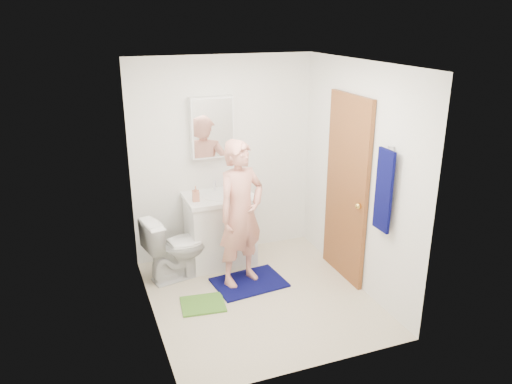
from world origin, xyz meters
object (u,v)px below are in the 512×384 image
at_px(soap_dispenser, 196,194).
at_px(man, 241,214).
at_px(towel, 384,191).
at_px(toothbrush_cup, 234,187).
at_px(vanity_cabinet, 220,231).
at_px(medicine_cabinet, 212,127).
at_px(toilet, 177,247).

height_order(soap_dispenser, man, man).
xyz_separation_m(towel, toothbrush_cup, (-0.97, 1.57, -0.35)).
distance_m(vanity_cabinet, medicine_cabinet, 1.22).
height_order(vanity_cabinet, soap_dispenser, soap_dispenser).
xyz_separation_m(medicine_cabinet, man, (0.07, -0.78, -0.78)).
bearing_deg(toothbrush_cup, vanity_cabinet, -156.42).
relative_size(towel, toilet, 1.08).
relative_size(soap_dispenser, man, 0.11).
height_order(toilet, toothbrush_cup, toothbrush_cup).
bearing_deg(towel, man, 139.92).
height_order(toilet, man, man).
xyz_separation_m(soap_dispenser, toothbrush_cup, (0.50, 0.18, -0.03)).
relative_size(medicine_cabinet, towel, 0.87).
bearing_deg(medicine_cabinet, toilet, -143.56).
relative_size(toilet, toothbrush_cup, 5.55).
bearing_deg(vanity_cabinet, medicine_cabinet, 90.00).
distance_m(toilet, toothbrush_cup, 0.97).
bearing_deg(vanity_cabinet, man, -82.47).
distance_m(toilet, man, 0.86).
xyz_separation_m(vanity_cabinet, toothbrush_cup, (0.21, 0.09, 0.50)).
bearing_deg(vanity_cabinet, toothbrush_cup, 23.58).
xyz_separation_m(vanity_cabinet, towel, (1.18, -1.48, 0.85)).
distance_m(vanity_cabinet, man, 0.70).
height_order(medicine_cabinet, toilet, medicine_cabinet).
bearing_deg(towel, toothbrush_cup, 121.74).
height_order(medicine_cabinet, toothbrush_cup, medicine_cabinet).
relative_size(medicine_cabinet, soap_dispenser, 4.01).
xyz_separation_m(toilet, man, (0.63, -0.37, 0.45)).
bearing_deg(towel, vanity_cabinet, 128.47).
bearing_deg(soap_dispenser, towel, -43.46).
bearing_deg(medicine_cabinet, vanity_cabinet, -90.00).
xyz_separation_m(toilet, soap_dispenser, (0.26, 0.10, 0.57)).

